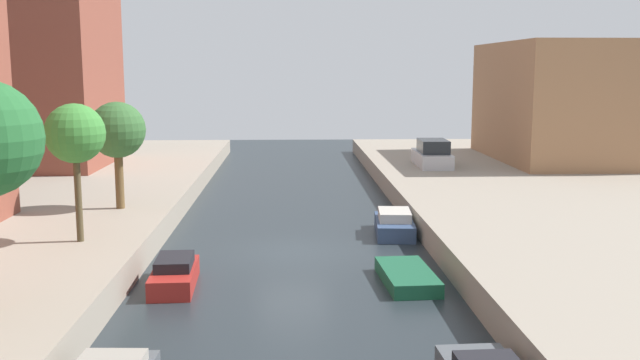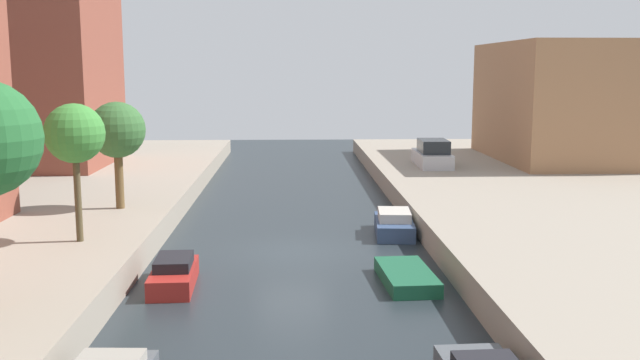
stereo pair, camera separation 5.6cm
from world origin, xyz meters
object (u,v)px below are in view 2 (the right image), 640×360
(low_block_right, at_px, (577,101))
(moored_boat_right_2, at_px, (406,277))
(parked_car, at_px, (432,155))
(moored_boat_right_3, at_px, (394,224))
(street_tree_2, at_px, (75,135))
(moored_boat_left_2, at_px, (174,274))
(street_tree_3, at_px, (117,131))

(low_block_right, height_order, moored_boat_right_2, low_block_right)
(parked_car, xyz_separation_m, moored_boat_right_3, (-4.17, -13.24, -1.23))
(moored_boat_right_2, bearing_deg, street_tree_2, 169.66)
(moored_boat_left_2, distance_m, moored_boat_right_2, 7.29)
(moored_boat_right_2, xyz_separation_m, moored_boat_right_3, (0.56, 6.69, 0.20))
(parked_car, height_order, moored_boat_right_2, parked_car)
(moored_boat_right_3, bearing_deg, moored_boat_right_2, -94.82)
(moored_boat_right_2, bearing_deg, moored_boat_right_3, 85.18)
(low_block_right, height_order, moored_boat_left_2, low_block_right)
(parked_car, relative_size, moored_boat_left_2, 1.43)
(street_tree_2, relative_size, moored_boat_right_3, 1.33)
(street_tree_3, height_order, moored_boat_right_2, street_tree_3)
(street_tree_3, bearing_deg, moored_boat_right_3, -4.76)
(low_block_right, distance_m, street_tree_2, 32.61)
(street_tree_3, xyz_separation_m, moored_boat_right_3, (11.28, -0.94, -3.78))
(street_tree_2, height_order, street_tree_3, street_tree_2)
(street_tree_3, xyz_separation_m, parked_car, (15.45, 12.30, -2.55))
(street_tree_2, bearing_deg, low_block_right, 39.59)
(moored_boat_right_3, bearing_deg, parked_car, 72.51)
(low_block_right, relative_size, moored_boat_right_2, 3.77)
(low_block_right, height_order, moored_boat_right_3, low_block_right)
(low_block_right, relative_size, moored_boat_right_3, 3.72)
(street_tree_2, distance_m, moored_boat_right_3, 12.92)
(street_tree_2, relative_size, moored_boat_right_2, 1.35)
(low_block_right, distance_m, moored_boat_right_2, 27.29)
(street_tree_2, xyz_separation_m, moored_boat_right_3, (11.28, 4.73, -4.16))
(parked_car, distance_m, moored_boat_right_2, 20.54)
(moored_boat_right_2, bearing_deg, low_block_right, 57.62)
(street_tree_2, height_order, moored_boat_right_2, street_tree_2)
(street_tree_3, distance_m, moored_boat_right_3, 11.93)
(street_tree_3, relative_size, parked_car, 0.97)
(street_tree_2, relative_size, moored_boat_left_2, 1.45)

